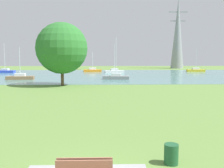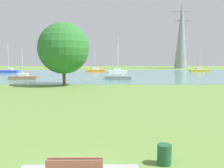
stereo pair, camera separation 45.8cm
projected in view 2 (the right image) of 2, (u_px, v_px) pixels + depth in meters
The scene contains 11 objects.
ground_plane at pixel (100, 92), 30.11m from camera, with size 160.00×160.00×0.00m, color olive.
litter_bin at pixel (164, 155), 10.03m from camera, with size 0.56×0.56×0.80m, color #1E512D.
water_surface at pixel (105, 75), 57.95m from camera, with size 140.00×40.00×0.02m, color slate.
sailboat_yellow at pixel (199, 70), 69.09m from camera, with size 4.87×1.75×6.53m.
sailboat_gray at pixel (118, 77), 46.75m from camera, with size 4.93×1.98×7.67m.
sailboat_orange at pixel (96, 70), 69.06m from camera, with size 4.95×2.09×5.26m.
sailboat_blue at pixel (9, 71), 65.64m from camera, with size 4.92×1.93×7.41m.
sailboat_white at pixel (117, 71), 64.83m from camera, with size 4.95×2.08×7.16m.
sailboat_brown at pixel (23, 77), 46.59m from camera, with size 4.91×1.90×5.77m.
tree_mid_shore at pixel (64, 48), 36.53m from camera, with size 7.32×7.32×9.00m.
electricity_pylon at pixel (181, 33), 87.39m from camera, with size 6.40×4.40×23.92m.
Camera 2 is at (1.12, -7.84, 4.24)m, focal length 41.12 mm.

